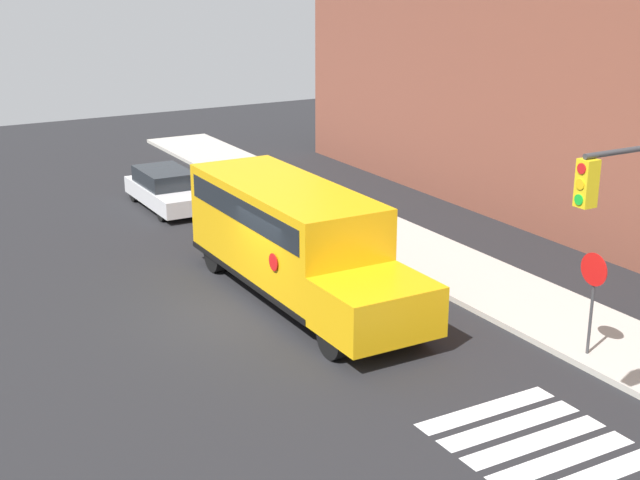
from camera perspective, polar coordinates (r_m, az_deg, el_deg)
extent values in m
plane|color=black|center=(22.74, -4.69, -4.69)|extent=(60.00, 60.00, 0.00)
cube|color=#B2ADA3|center=(25.92, 8.43, -1.78)|extent=(44.00, 3.00, 0.15)
cube|color=brown|center=(29.01, 19.54, 13.26)|extent=(32.00, 4.00, 13.75)
cube|color=white|center=(18.40, 10.59, -10.64)|extent=(0.50, 3.20, 0.01)
cube|color=white|center=(17.95, 12.05, -11.52)|extent=(0.50, 3.20, 0.01)
cube|color=white|center=(17.51, 13.59, -12.43)|extent=(0.50, 3.20, 0.01)
cube|color=white|center=(17.09, 15.22, -13.39)|extent=(0.50, 3.20, 0.01)
cube|color=white|center=(16.68, 16.94, -14.37)|extent=(0.50, 3.20, 0.01)
cube|color=#EAA80F|center=(23.74, -2.30, 0.67)|extent=(6.90, 2.50, 2.48)
cube|color=#EAA80F|center=(20.29, 3.61, -4.32)|extent=(2.10, 2.50, 1.19)
cube|color=black|center=(24.11, -2.27, -1.96)|extent=(6.90, 2.54, 0.16)
cube|color=black|center=(23.55, -2.32, 2.27)|extent=(6.35, 2.53, 0.64)
cylinder|color=red|center=(21.62, -3.01, -1.43)|extent=(0.44, 0.02, 0.44)
cylinder|color=black|center=(21.15, 5.88, -5.04)|extent=(1.00, 0.30, 1.00)
cylinder|color=black|center=(20.06, 0.81, -6.25)|extent=(1.00, 0.30, 1.00)
cylinder|color=black|center=(26.48, -2.44, -0.20)|extent=(1.00, 0.30, 1.00)
cylinder|color=black|center=(25.62, -6.74, -0.94)|extent=(1.00, 0.30, 1.00)
cube|color=silver|center=(32.33, -9.73, 2.91)|extent=(4.46, 1.73, 0.58)
cube|color=#1E2328|center=(32.43, -9.95, 3.99)|extent=(2.50, 1.59, 0.56)
cylinder|color=black|center=(31.30, -7.49, 2.16)|extent=(0.64, 0.22, 0.64)
cylinder|color=black|center=(30.80, -10.05, 1.78)|extent=(0.64, 0.22, 0.64)
cylinder|color=black|center=(33.96, -9.40, 3.31)|extent=(0.64, 0.22, 0.64)
cylinder|color=black|center=(33.50, -11.78, 2.97)|extent=(0.64, 0.22, 0.64)
cylinder|color=#38383A|center=(20.64, 16.95, -4.56)|extent=(0.07, 0.07, 2.19)
cylinder|color=red|center=(20.24, 17.13, -1.81)|extent=(0.75, 0.03, 0.75)
cube|color=yellow|center=(15.18, 16.71, 3.51)|extent=(0.28, 0.28, 0.80)
cylinder|color=red|center=(15.02, 16.39, 4.41)|extent=(0.18, 0.02, 0.18)
cylinder|color=#EAB214|center=(15.08, 16.31, 3.45)|extent=(0.18, 0.02, 0.18)
cylinder|color=green|center=(15.14, 16.22, 2.49)|extent=(0.18, 0.02, 0.18)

